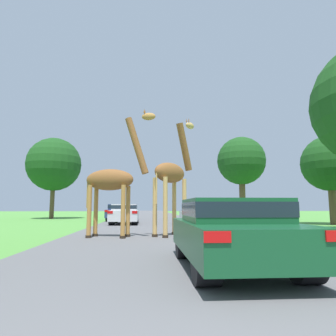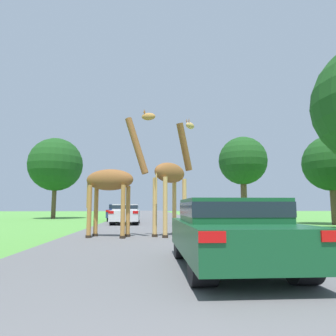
{
  "view_description": "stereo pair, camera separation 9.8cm",
  "coord_description": "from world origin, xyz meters",
  "px_view_note": "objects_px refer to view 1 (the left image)",
  "views": [
    {
      "loc": [
        -0.68,
        -0.25,
        1.19
      ],
      "look_at": [
        0.24,
        12.1,
        2.79
      ],
      "focal_mm": 32.0,
      "sensor_mm": 36.0,
      "label": 1
    },
    {
      "loc": [
        -0.59,
        -0.26,
        1.19
      ],
      "look_at": [
        0.24,
        12.1,
        2.79
      ],
      "focal_mm": 32.0,
      "sensor_mm": 36.0,
      "label": 2
    }
  ],
  "objects_px": {
    "car_far_ahead": "(119,212)",
    "tree_right_cluster": "(241,161)",
    "tree_mid_field": "(330,164)",
    "car_verge_right": "(125,213)",
    "giraffe_companion": "(113,180)",
    "car_queue_left": "(200,215)",
    "tree_centre_back": "(54,165)",
    "car_queue_right": "(196,213)",
    "car_lead_maroon": "(233,230)",
    "giraffe_near_road": "(172,175)"
  },
  "relations": [
    {
      "from": "car_far_ahead",
      "to": "giraffe_near_road",
      "type": "bearing_deg",
      "value": -76.24
    },
    {
      "from": "car_verge_right",
      "to": "tree_right_cluster",
      "type": "xyz_separation_m",
      "value": [
        10.75,
        7.12,
        4.87
      ]
    },
    {
      "from": "car_far_ahead",
      "to": "tree_mid_field",
      "type": "distance_m",
      "value": 16.64
    },
    {
      "from": "car_far_ahead",
      "to": "tree_mid_field",
      "type": "bearing_deg",
      "value": -25.27
    },
    {
      "from": "giraffe_companion",
      "to": "giraffe_near_road",
      "type": "bearing_deg",
      "value": 113.83
    },
    {
      "from": "car_far_ahead",
      "to": "tree_right_cluster",
      "type": "bearing_deg",
      "value": 10.17
    },
    {
      "from": "giraffe_companion",
      "to": "car_far_ahead",
      "type": "relative_size",
      "value": 1.13
    },
    {
      "from": "tree_right_cluster",
      "to": "tree_centre_back",
      "type": "bearing_deg",
      "value": 172.32
    },
    {
      "from": "car_queue_right",
      "to": "tree_mid_field",
      "type": "distance_m",
      "value": 9.76
    },
    {
      "from": "car_queue_left",
      "to": "tree_centre_back",
      "type": "relative_size",
      "value": 0.56
    },
    {
      "from": "car_lead_maroon",
      "to": "car_queue_right",
      "type": "distance_m",
      "value": 15.63
    },
    {
      "from": "car_verge_right",
      "to": "tree_right_cluster",
      "type": "relative_size",
      "value": 0.51
    },
    {
      "from": "giraffe_companion",
      "to": "car_queue_left",
      "type": "distance_m",
      "value": 6.39
    },
    {
      "from": "giraffe_near_road",
      "to": "car_verge_right",
      "type": "bearing_deg",
      "value": 151.15
    },
    {
      "from": "giraffe_companion",
      "to": "car_verge_right",
      "type": "bearing_deg",
      "value": -165.76
    },
    {
      "from": "giraffe_near_road",
      "to": "tree_centre_back",
      "type": "distance_m",
      "value": 21.28
    },
    {
      "from": "car_queue_right",
      "to": "car_queue_left",
      "type": "relative_size",
      "value": 0.91
    },
    {
      "from": "car_lead_maroon",
      "to": "tree_centre_back",
      "type": "xyz_separation_m",
      "value": [
        -11.02,
        24.91,
        4.7
      ]
    },
    {
      "from": "giraffe_near_road",
      "to": "car_far_ahead",
      "type": "distance_m",
      "value": 14.25
    },
    {
      "from": "giraffe_near_road",
      "to": "car_queue_right",
      "type": "relative_size",
      "value": 1.27
    },
    {
      "from": "car_lead_maroon",
      "to": "tree_mid_field",
      "type": "distance_m",
      "value": 17.5
    },
    {
      "from": "giraffe_near_road",
      "to": "tree_right_cluster",
      "type": "distance_m",
      "value": 18.07
    },
    {
      "from": "giraffe_near_road",
      "to": "car_queue_right",
      "type": "xyz_separation_m",
      "value": [
        2.48,
        8.92,
        -1.78
      ]
    },
    {
      "from": "tree_right_cluster",
      "to": "tree_mid_field",
      "type": "xyz_separation_m",
      "value": [
        3.19,
        -9.03,
        -1.5
      ]
    },
    {
      "from": "car_queue_right",
      "to": "giraffe_companion",
      "type": "bearing_deg",
      "value": -117.57
    },
    {
      "from": "giraffe_companion",
      "to": "car_lead_maroon",
      "type": "bearing_deg",
      "value": 39.44
    },
    {
      "from": "car_far_ahead",
      "to": "car_verge_right",
      "type": "relative_size",
      "value": 1.1
    },
    {
      "from": "giraffe_near_road",
      "to": "car_lead_maroon",
      "type": "height_order",
      "value": "giraffe_near_road"
    },
    {
      "from": "car_queue_right",
      "to": "car_far_ahead",
      "type": "relative_size",
      "value": 0.91
    },
    {
      "from": "giraffe_near_road",
      "to": "tree_centre_back",
      "type": "xyz_separation_m",
      "value": [
        -10.42,
        18.32,
        2.93
      ]
    },
    {
      "from": "car_queue_left",
      "to": "tree_centre_back",
      "type": "height_order",
      "value": "tree_centre_back"
    },
    {
      "from": "car_queue_left",
      "to": "car_far_ahead",
      "type": "relative_size",
      "value": 1.0
    },
    {
      "from": "tree_centre_back",
      "to": "tree_mid_field",
      "type": "bearing_deg",
      "value": -27.89
    },
    {
      "from": "tree_right_cluster",
      "to": "tree_mid_field",
      "type": "bearing_deg",
      "value": -70.52
    },
    {
      "from": "car_verge_right",
      "to": "car_lead_maroon",
      "type": "bearing_deg",
      "value": -78.32
    },
    {
      "from": "giraffe_near_road",
      "to": "tree_mid_field",
      "type": "bearing_deg",
      "value": 75.5
    },
    {
      "from": "giraffe_near_road",
      "to": "car_lead_maroon",
      "type": "bearing_deg",
      "value": -40.13
    },
    {
      "from": "car_queue_right",
      "to": "tree_mid_field",
      "type": "xyz_separation_m",
      "value": [
        8.9,
        -2.15,
        3.37
      ]
    },
    {
      "from": "tree_right_cluster",
      "to": "car_far_ahead",
      "type": "bearing_deg",
      "value": -169.83
    },
    {
      "from": "car_queue_left",
      "to": "tree_mid_field",
      "type": "height_order",
      "value": "tree_mid_field"
    },
    {
      "from": "tree_centre_back",
      "to": "car_queue_left",
      "type": "bearing_deg",
      "value": -49.25
    },
    {
      "from": "tree_mid_field",
      "to": "car_lead_maroon",
      "type": "bearing_deg",
      "value": -128.9
    },
    {
      "from": "giraffe_near_road",
      "to": "car_queue_left",
      "type": "bearing_deg",
      "value": 109.65
    },
    {
      "from": "car_lead_maroon",
      "to": "car_queue_left",
      "type": "distance_m",
      "value": 10.7
    },
    {
      "from": "car_lead_maroon",
      "to": "tree_mid_field",
      "type": "relative_size",
      "value": 0.69
    },
    {
      "from": "car_verge_right",
      "to": "giraffe_companion",
      "type": "bearing_deg",
      "value": -89.09
    },
    {
      "from": "giraffe_near_road",
      "to": "giraffe_companion",
      "type": "height_order",
      "value": "giraffe_near_road"
    },
    {
      "from": "car_lead_maroon",
      "to": "tree_mid_field",
      "type": "xyz_separation_m",
      "value": [
        10.78,
        13.37,
        3.36
      ]
    },
    {
      "from": "car_queue_right",
      "to": "car_lead_maroon",
      "type": "bearing_deg",
      "value": -96.92
    },
    {
      "from": "car_queue_right",
      "to": "tree_right_cluster",
      "type": "relative_size",
      "value": 0.51
    }
  ]
}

